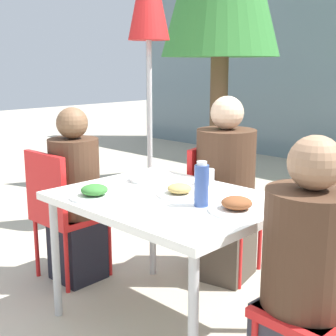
{
  "coord_description": "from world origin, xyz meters",
  "views": [
    {
      "loc": [
        1.62,
        -1.66,
        1.39
      ],
      "look_at": [
        0.0,
        0.0,
        0.87
      ],
      "focal_mm": 50.0,
      "sensor_mm": 36.0,
      "label": 1
    }
  ],
  "objects_px": {
    "closed_umbrella": "(149,9)",
    "bottle": "(202,185)",
    "chair_left": "(61,207)",
    "person_left": "(76,200)",
    "chair_right": "(328,288)",
    "salad_bowl": "(146,177)",
    "person_right": "(307,284)",
    "drinking_cup": "(208,177)",
    "person_far": "(225,195)",
    "chair_far": "(217,200)"
  },
  "relations": [
    {
      "from": "chair_left",
      "to": "bottle",
      "type": "bearing_deg",
      "value": 3.67
    },
    {
      "from": "closed_umbrella",
      "to": "bottle",
      "type": "bearing_deg",
      "value": -35.47
    },
    {
      "from": "person_far",
      "to": "bottle",
      "type": "relative_size",
      "value": 5.47
    },
    {
      "from": "salad_bowl",
      "to": "person_far",
      "type": "bearing_deg",
      "value": 72.58
    },
    {
      "from": "person_far",
      "to": "drinking_cup",
      "type": "bearing_deg",
      "value": 9.25
    },
    {
      "from": "chair_right",
      "to": "salad_bowl",
      "type": "bearing_deg",
      "value": -2.28
    },
    {
      "from": "chair_left",
      "to": "bottle",
      "type": "relative_size",
      "value": 3.93
    },
    {
      "from": "closed_umbrella",
      "to": "chair_right",
      "type": "bearing_deg",
      "value": -25.23
    },
    {
      "from": "chair_left",
      "to": "closed_umbrella",
      "type": "xyz_separation_m",
      "value": [
        -0.35,
        1.12,
        1.32
      ]
    },
    {
      "from": "chair_left",
      "to": "chair_right",
      "type": "distance_m",
      "value": 1.74
    },
    {
      "from": "chair_right",
      "to": "chair_far",
      "type": "bearing_deg",
      "value": -28.65
    },
    {
      "from": "salad_bowl",
      "to": "chair_right",
      "type": "bearing_deg",
      "value": -4.88
    },
    {
      "from": "person_far",
      "to": "salad_bowl",
      "type": "height_order",
      "value": "person_far"
    },
    {
      "from": "chair_left",
      "to": "person_left",
      "type": "distance_m",
      "value": 0.1
    },
    {
      "from": "drinking_cup",
      "to": "person_right",
      "type": "bearing_deg",
      "value": -24.21
    },
    {
      "from": "person_left",
      "to": "salad_bowl",
      "type": "height_order",
      "value": "person_left"
    },
    {
      "from": "closed_umbrella",
      "to": "bottle",
      "type": "relative_size",
      "value": 10.86
    },
    {
      "from": "closed_umbrella",
      "to": "drinking_cup",
      "type": "xyz_separation_m",
      "value": [
        1.2,
        -0.69,
        -1.05
      ]
    },
    {
      "from": "closed_umbrella",
      "to": "bottle",
      "type": "distance_m",
      "value": 2.03
    },
    {
      "from": "chair_far",
      "to": "person_left",
      "type": "bearing_deg",
      "value": -50.7
    },
    {
      "from": "chair_left",
      "to": "person_right",
      "type": "relative_size",
      "value": 0.76
    },
    {
      "from": "chair_far",
      "to": "drinking_cup",
      "type": "xyz_separation_m",
      "value": [
        0.23,
        -0.38,
        0.26
      ]
    },
    {
      "from": "person_far",
      "to": "drinking_cup",
      "type": "xyz_separation_m",
      "value": [
        0.14,
        -0.35,
        0.21
      ]
    },
    {
      "from": "bottle",
      "to": "salad_bowl",
      "type": "distance_m",
      "value": 0.58
    },
    {
      "from": "chair_left",
      "to": "person_left",
      "type": "relative_size",
      "value": 0.76
    },
    {
      "from": "person_right",
      "to": "chair_far",
      "type": "height_order",
      "value": "person_right"
    },
    {
      "from": "chair_far",
      "to": "person_far",
      "type": "xyz_separation_m",
      "value": [
        0.09,
        -0.03,
        0.06
      ]
    },
    {
      "from": "chair_right",
      "to": "salad_bowl",
      "type": "xyz_separation_m",
      "value": [
        -1.19,
        0.1,
        0.24
      ]
    },
    {
      "from": "chair_left",
      "to": "closed_umbrella",
      "type": "height_order",
      "value": "closed_umbrella"
    },
    {
      "from": "chair_left",
      "to": "salad_bowl",
      "type": "relative_size",
      "value": 4.75
    },
    {
      "from": "person_right",
      "to": "person_far",
      "type": "xyz_separation_m",
      "value": [
        -0.96,
        0.72,
        0.03
      ]
    },
    {
      "from": "bottle",
      "to": "salad_bowl",
      "type": "height_order",
      "value": "bottle"
    },
    {
      "from": "bottle",
      "to": "drinking_cup",
      "type": "xyz_separation_m",
      "value": [
        -0.24,
        0.34,
        -0.06
      ]
    },
    {
      "from": "salad_bowl",
      "to": "drinking_cup",
      "type": "bearing_deg",
      "value": 31.98
    },
    {
      "from": "chair_right",
      "to": "person_left",
      "type": "bearing_deg",
      "value": 4.51
    },
    {
      "from": "chair_left",
      "to": "person_left",
      "type": "xyz_separation_m",
      "value": [
        0.05,
        0.08,
        0.03
      ]
    },
    {
      "from": "chair_right",
      "to": "person_right",
      "type": "bearing_deg",
      "value": 58.11
    },
    {
      "from": "chair_right",
      "to": "person_far",
      "type": "bearing_deg",
      "value": -29.58
    },
    {
      "from": "person_far",
      "to": "salad_bowl",
      "type": "bearing_deg",
      "value": -29.89
    },
    {
      "from": "closed_umbrella",
      "to": "drinking_cup",
      "type": "distance_m",
      "value": 1.74
    },
    {
      "from": "chair_right",
      "to": "person_right",
      "type": "height_order",
      "value": "person_right"
    },
    {
      "from": "chair_far",
      "to": "bottle",
      "type": "height_order",
      "value": "bottle"
    },
    {
      "from": "chair_left",
      "to": "person_left",
      "type": "height_order",
      "value": "person_left"
    },
    {
      "from": "chair_far",
      "to": "salad_bowl",
      "type": "xyz_separation_m",
      "value": [
        -0.08,
        -0.57,
        0.24
      ]
    },
    {
      "from": "person_left",
      "to": "drinking_cup",
      "type": "distance_m",
      "value": 0.9
    },
    {
      "from": "bottle",
      "to": "drinking_cup",
      "type": "height_order",
      "value": "bottle"
    },
    {
      "from": "chair_right",
      "to": "bottle",
      "type": "bearing_deg",
      "value": 6.81
    },
    {
      "from": "salad_bowl",
      "to": "chair_left",
      "type": "bearing_deg",
      "value": -156.24
    },
    {
      "from": "person_left",
      "to": "closed_umbrella",
      "type": "distance_m",
      "value": 1.69
    },
    {
      "from": "chair_left",
      "to": "drinking_cup",
      "type": "relative_size",
      "value": 9.74
    }
  ]
}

